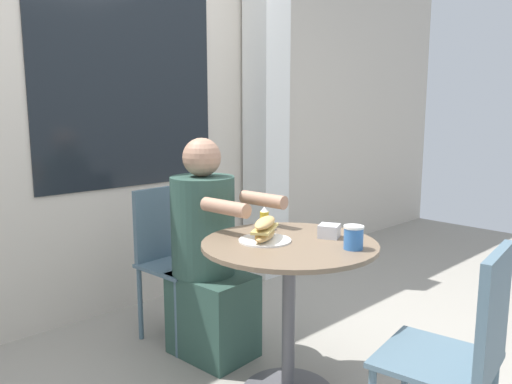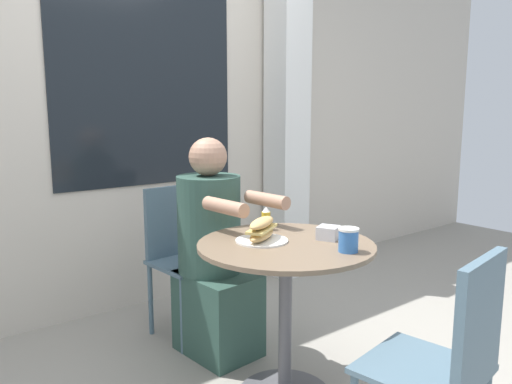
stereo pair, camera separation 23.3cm
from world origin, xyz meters
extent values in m
cube|color=beige|center=(0.00, 1.50, 1.40)|extent=(8.00, 0.08, 2.80)
cube|color=black|center=(0.07, 1.46, 1.61)|extent=(1.27, 0.01, 1.58)
cube|color=silver|center=(1.17, 1.32, 1.20)|extent=(0.26, 0.26, 2.40)
cylinder|color=brown|center=(0.00, 0.00, 0.73)|extent=(0.79, 0.79, 0.02)
cylinder|color=#515156|center=(0.00, 0.00, 0.37)|extent=(0.06, 0.06, 0.70)
cube|color=slate|center=(-0.01, 0.83, 0.44)|extent=(0.41, 0.41, 0.02)
cube|color=slate|center=(-0.02, 1.01, 0.66)|extent=(0.35, 0.06, 0.42)
cylinder|color=slate|center=(0.17, 0.68, 0.21)|extent=(0.03, 0.03, 0.43)
cylinder|color=slate|center=(-0.16, 0.65, 0.21)|extent=(0.03, 0.03, 0.43)
cylinder|color=slate|center=(0.14, 1.01, 0.21)|extent=(0.03, 0.03, 0.43)
cylinder|color=slate|center=(-0.19, 0.98, 0.21)|extent=(0.03, 0.03, 0.43)
cube|color=#2D4C42|center=(0.00, 0.55, 0.23)|extent=(0.35, 0.45, 0.45)
cylinder|color=#2D4C42|center=(-0.01, 0.61, 0.71)|extent=(0.34, 0.34, 0.52)
sphere|color=tan|center=(-0.01, 0.61, 1.07)|extent=(0.20, 0.20, 0.20)
cylinder|color=tan|center=(0.15, 0.32, 0.87)|extent=(0.09, 0.28, 0.07)
cylinder|color=tan|center=(-0.12, 0.30, 0.87)|extent=(0.09, 0.28, 0.07)
cube|color=slate|center=(0.01, -0.70, 0.44)|extent=(0.44, 0.44, 0.02)
cube|color=slate|center=(0.03, -0.87, 0.66)|extent=(0.35, 0.09, 0.42)
cylinder|color=slate|center=(0.14, -0.51, 0.21)|extent=(0.03, 0.03, 0.43)
cylinder|color=white|center=(-0.07, 0.09, 0.74)|extent=(0.24, 0.24, 0.01)
ellipsoid|color=tan|center=(-0.07, 0.09, 0.77)|extent=(0.23, 0.18, 0.04)
cube|color=#D6BC66|center=(-0.07, 0.09, 0.79)|extent=(0.22, 0.17, 0.01)
ellipsoid|color=tan|center=(-0.07, 0.09, 0.82)|extent=(0.23, 0.18, 0.04)
cylinder|color=#336BB7|center=(0.11, -0.26, 0.78)|extent=(0.08, 0.08, 0.09)
cylinder|color=white|center=(0.11, -0.26, 0.83)|extent=(0.09, 0.09, 0.01)
cube|color=silver|center=(0.19, -0.07, 0.77)|extent=(0.12, 0.12, 0.06)
cylinder|color=gold|center=(0.09, 0.25, 0.78)|extent=(0.04, 0.04, 0.09)
cone|color=white|center=(0.09, 0.25, 0.84)|extent=(0.04, 0.04, 0.03)
camera|label=1|loc=(-1.60, -1.44, 1.32)|focal=35.00mm
camera|label=2|loc=(-1.42, -1.59, 1.32)|focal=35.00mm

